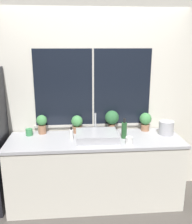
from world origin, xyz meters
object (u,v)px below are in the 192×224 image
soap_bottle (71,134)px  mug_white (129,140)px  kettle (166,127)px  potted_plant_center_right (112,119)px  mug_green (29,132)px  potted_plant_far_left (42,123)px  potted_plant_far_right (145,121)px  bottle_tall (124,130)px  sink (97,136)px  potted_plant_center_left (77,123)px

soap_bottle → mug_white: 0.72m
kettle → potted_plant_center_right: bearing=166.4°
potted_plant_center_right → mug_green: (-1.10, -0.06, -0.14)m
potted_plant_far_left → soap_bottle: 0.47m
potted_plant_far_right → bottle_tall: bottle_tall is taller
sink → kettle: sink is taller
mug_green → kettle: 1.80m
kettle → mug_white: bearing=-153.6°
potted_plant_far_right → sink: bearing=-159.2°
potted_plant_far_right → mug_green: 1.57m
mug_green → kettle: (1.80, -0.11, 0.05)m
potted_plant_center_right → bottle_tall: bearing=-65.0°
potted_plant_center_left → bottle_tall: bottle_tall is taller
bottle_tall → mug_white: bottle_tall is taller
potted_plant_center_left → potted_plant_far_right: (0.94, -0.00, 0.01)m
potted_plant_center_left → kettle: potted_plant_center_left is taller
potted_plant_center_right → kettle: potted_plant_center_right is taller
potted_plant_far_left → potted_plant_center_left: size_ratio=1.07×
bottle_tall → potted_plant_far_right: bearing=36.7°
sink → kettle: (0.93, 0.09, 0.05)m
kettle → potted_plant_far_right: bearing=144.3°
mug_green → soap_bottle: bearing=-18.3°
potted_plant_far_left → soap_bottle: potted_plant_far_left is taller
potted_plant_center_left → mug_green: 0.63m
mug_green → potted_plant_far_left: bearing=20.2°
potted_plant_far_left → potted_plant_center_left: 0.46m
soap_bottle → bottle_tall: 0.67m
sink → mug_white: bearing=-26.0°
soap_bottle → potted_plant_far_right: bearing=13.5°
potted_plant_center_left → mug_green: (-0.63, -0.06, -0.08)m
mug_green → bottle_tall: bearing=-9.2°
potted_plant_far_right → soap_bottle: size_ratio=1.56×
soap_bottle → kettle: bearing=3.3°
potted_plant_far_left → mug_green: potted_plant_far_left is taller
mug_white → mug_green: bearing=162.7°
potted_plant_far_right → kettle: potted_plant_far_right is taller
potted_plant_center_right → potted_plant_far_right: size_ratio=1.17×
potted_plant_far_right → bottle_tall: bearing=-143.3°
sink → soap_bottle: 0.32m
potted_plant_center_left → mug_green: bearing=-174.6°
potted_plant_center_left → potted_plant_center_right: size_ratio=0.81×
sink → potted_plant_far_right: bearing=20.8°
potted_plant_center_left → potted_plant_center_right: bearing=-0.0°
mug_green → potted_plant_center_right: bearing=3.1°
sink → potted_plant_center_left: (-0.24, 0.26, 0.08)m
soap_bottle → kettle: size_ratio=0.81×
sink → potted_plant_center_left: bearing=132.8°
potted_plant_far_left → bottle_tall: 1.09m
sink → mug_white: size_ratio=6.05×
soap_bottle → mug_green: size_ratio=1.78×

